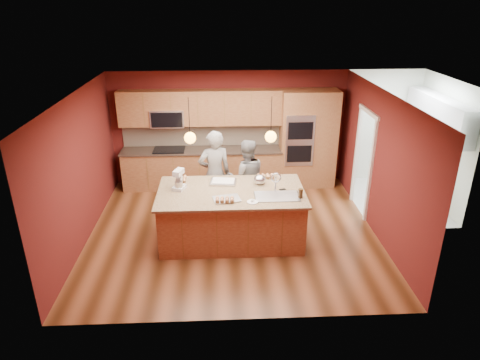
{
  "coord_description": "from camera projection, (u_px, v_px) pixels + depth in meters",
  "views": [
    {
      "loc": [
        -0.22,
        -7.3,
        4.24
      ],
      "look_at": [
        0.14,
        -0.1,
        1.13
      ],
      "focal_mm": 32.0,
      "sensor_mm": 36.0,
      "label": 1
    }
  ],
  "objects": [
    {
      "name": "person_right",
      "position": [
        246.0,
        178.0,
        8.75
      ],
      "size": [
        0.84,
        0.68,
        1.62
      ],
      "primitive_type": "imported",
      "rotation": [
        0.0,
        0.0,
        3.22
      ],
      "color": "gray",
      "rests_on": "floor"
    },
    {
      "name": "phone",
      "position": [
        282.0,
        189.0,
        7.81
      ],
      "size": [
        0.13,
        0.09,
        0.01
      ],
      "primitive_type": "cube",
      "rotation": [
        0.0,
        0.0,
        0.26
      ],
      "color": "black",
      "rests_on": "island"
    },
    {
      "name": "dryer",
      "position": [
        411.0,
        175.0,
        9.85
      ],
      "size": [
        0.68,
        0.69,
        0.89
      ],
      "primitive_type": "cube",
      "rotation": [
        0.0,
        0.0,
        -0.25
      ],
      "color": "silver",
      "rests_on": "floor"
    },
    {
      "name": "wall_right",
      "position": [
        379.0,
        164.0,
        7.97
      ],
      "size": [
        0.0,
        5.0,
        5.0
      ],
      "primitive_type": "plane",
      "rotation": [
        1.57,
        0.0,
        -1.57
      ],
      "color": "#541614",
      "rests_on": "ground"
    },
    {
      "name": "stand_mixer",
      "position": [
        179.0,
        181.0,
        7.79
      ],
      "size": [
        0.27,
        0.31,
        0.37
      ],
      "rotation": [
        0.0,
        0.0,
        -0.34
      ],
      "color": "silver",
      "rests_on": "island"
    },
    {
      "name": "wall_left",
      "position": [
        80.0,
        170.0,
        7.72
      ],
      "size": [
        0.0,
        5.0,
        5.0
      ],
      "primitive_type": "plane",
      "rotation": [
        1.57,
        0.0,
        1.57
      ],
      "color": "#541614",
      "rests_on": "ground"
    },
    {
      "name": "island",
      "position": [
        232.0,
        214.0,
        7.94
      ],
      "size": [
        2.67,
        1.49,
        1.36
      ],
      "color": "brown",
      "rests_on": "floor"
    },
    {
      "name": "cupcakes_right",
      "position": [
        265.0,
        176.0,
        8.29
      ],
      "size": [
        0.34,
        0.17,
        0.08
      ],
      "primitive_type": null,
      "color": "tan",
      "rests_on": "island"
    },
    {
      "name": "mixing_bowl",
      "position": [
        260.0,
        179.0,
        8.01
      ],
      "size": [
        0.23,
        0.23,
        0.19
      ],
      "primitive_type": "ellipsoid",
      "color": "#BABCC2",
      "rests_on": "island"
    },
    {
      "name": "tumbler",
      "position": [
        300.0,
        193.0,
        7.47
      ],
      "size": [
        0.08,
        0.08,
        0.17
      ],
      "primitive_type": "cylinder",
      "color": "#352412",
      "rests_on": "island"
    },
    {
      "name": "cooling_rack",
      "position": [
        227.0,
        199.0,
        7.43
      ],
      "size": [
        0.51,
        0.41,
        0.02
      ],
      "primitive_type": "cube",
      "rotation": [
        0.0,
        0.0,
        0.2
      ],
      "color": "silver",
      "rests_on": "island"
    },
    {
      "name": "doorway_trim",
      "position": [
        363.0,
        164.0,
        8.82
      ],
      "size": [
        0.08,
        1.11,
        2.2
      ],
      "primitive_type": null,
      "color": "white",
      "rests_on": "wall_right"
    },
    {
      "name": "plate",
      "position": [
        252.0,
        202.0,
        7.33
      ],
      "size": [
        0.19,
        0.19,
        0.01
      ],
      "primitive_type": "cylinder",
      "color": "white",
      "rests_on": "island"
    },
    {
      "name": "cabinet_run",
      "position": [
        200.0,
        147.0,
        10.02
      ],
      "size": [
        3.74,
        0.64,
        2.3
      ],
      "color": "brown",
      "rests_on": "floor"
    },
    {
      "name": "cupcakes_left",
      "position": [
        181.0,
        179.0,
        8.19
      ],
      "size": [
        0.21,
        0.28,
        0.06
      ],
      "primitive_type": null,
      "color": "tan",
      "rests_on": "island"
    },
    {
      "name": "oven_column",
      "position": [
        308.0,
        139.0,
        10.02
      ],
      "size": [
        1.3,
        0.62,
        2.3
      ],
      "color": "brown",
      "rests_on": "floor"
    },
    {
      "name": "wall_back",
      "position": [
        229.0,
        128.0,
        10.14
      ],
      "size": [
        5.5,
        0.0,
        5.5
      ],
      "primitive_type": "plane",
      "rotation": [
        1.57,
        0.0,
        0.0
      ],
      "color": "#541614",
      "rests_on": "ground"
    },
    {
      "name": "cupcakes_rack",
      "position": [
        225.0,
        200.0,
        7.3
      ],
      "size": [
        0.34,
        0.17,
        0.08
      ],
      "primitive_type": null,
      "color": "tan",
      "rests_on": "island"
    },
    {
      "name": "floor",
      "position": [
        233.0,
        231.0,
        8.38
      ],
      "size": [
        5.5,
        5.5,
        0.0
      ],
      "primitive_type": "plane",
      "color": "#43230F",
      "rests_on": "ground"
    },
    {
      "name": "sheet_cake",
      "position": [
        223.0,
        182.0,
        8.09
      ],
      "size": [
        0.52,
        0.42,
        0.05
      ],
      "rotation": [
        0.0,
        0.0,
        -0.13
      ],
      "color": "silver",
      "rests_on": "island"
    },
    {
      "name": "pendant_left",
      "position": [
        190.0,
        138.0,
        7.32
      ],
      "size": [
        0.2,
        0.2,
        0.8
      ],
      "color": "black",
      "rests_on": "ceiling"
    },
    {
      "name": "wall_front",
      "position": [
        238.0,
        238.0,
        5.55
      ],
      "size": [
        5.5,
        0.0,
        5.5
      ],
      "primitive_type": "plane",
      "rotation": [
        -1.57,
        0.0,
        0.0
      ],
      "color": "#541614",
      "rests_on": "ground"
    },
    {
      "name": "ceiling",
      "position": [
        232.0,
        94.0,
        7.31
      ],
      "size": [
        5.5,
        5.5,
        0.0
      ],
      "primitive_type": "plane",
      "rotation": [
        3.14,
        0.0,
        0.0
      ],
      "color": "white",
      "rests_on": "ground"
    },
    {
      "name": "person_left",
      "position": [
        215.0,
        174.0,
        8.68
      ],
      "size": [
        0.75,
        0.57,
        1.82
      ],
      "primitive_type": "imported",
      "rotation": [
        0.0,
        0.0,
        3.36
      ],
      "color": "black",
      "rests_on": "floor"
    },
    {
      "name": "laundry_room",
      "position": [
        438.0,
        115.0,
        8.91
      ],
      "size": [
        2.6,
        2.7,
        2.7
      ],
      "color": "beige",
      "rests_on": "ground"
    },
    {
      "name": "pendant_right",
      "position": [
        271.0,
        136.0,
        7.38
      ],
      "size": [
        0.2,
        0.2,
        0.8
      ],
      "color": "black",
      "rests_on": "ceiling"
    },
    {
      "name": "washer",
      "position": [
        426.0,
        186.0,
        9.13
      ],
      "size": [
        0.66,
        0.68,
        1.02
      ],
      "primitive_type": "cube",
      "rotation": [
        0.0,
        0.0,
        -0.05
      ],
      "color": "silver",
      "rests_on": "floor"
    }
  ]
}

